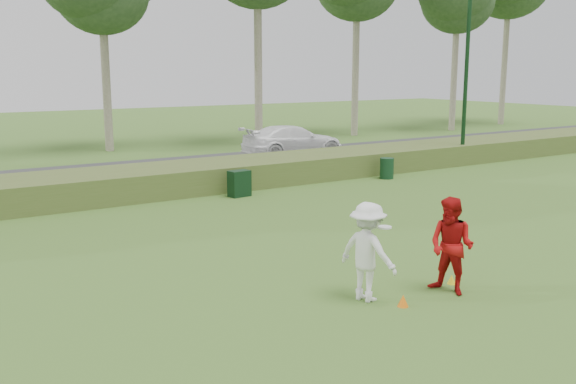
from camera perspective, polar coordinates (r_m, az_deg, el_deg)
ground at (r=13.09m, az=9.67°, el=-8.40°), size 120.00×120.00×0.00m
reed_strip at (r=22.98m, az=-10.91°, el=1.09°), size 80.00×3.00×0.90m
park_road at (r=27.69m, az=-14.79°, el=1.70°), size 80.00×6.00×0.06m
lamp_post at (r=30.11m, az=15.71°, el=12.99°), size 0.70×0.70×8.18m
player_white at (r=12.09m, az=7.10°, el=-5.29°), size 1.03×1.35×1.88m
player_red at (r=12.74m, az=14.33°, el=-4.67°), size 0.93×1.07×1.89m
cone_orange at (r=12.10m, az=10.19°, el=-9.49°), size 0.20×0.20×0.22m
cone_yellow at (r=13.51m, az=14.34°, el=-7.53°), size 0.18×0.18×0.20m
utility_cabinet at (r=21.89m, az=-4.35°, el=0.76°), size 0.76×0.53×0.89m
trash_bin at (r=25.70m, az=8.77°, el=2.10°), size 0.62×0.62×0.82m
car_right at (r=31.67m, az=0.45°, el=4.59°), size 5.30×2.53×1.49m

